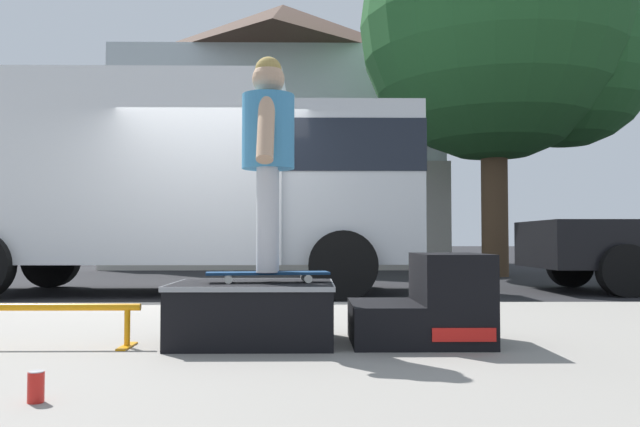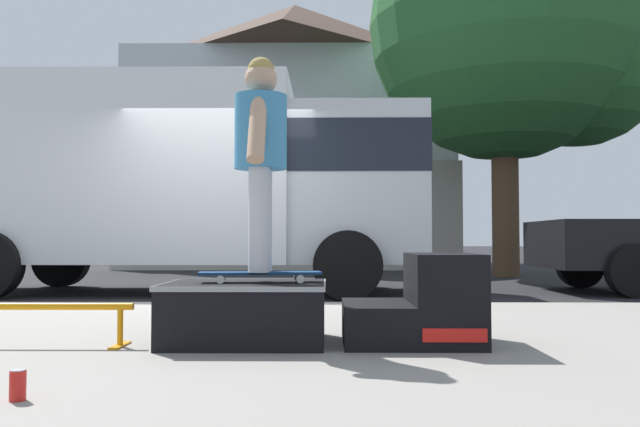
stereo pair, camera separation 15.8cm
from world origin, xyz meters
name	(u,v)px [view 1 (the left image)]	position (x,y,z in m)	size (l,w,h in m)	color
ground_plane	(197,309)	(0.00, 0.00, 0.00)	(140.00, 140.00, 0.00)	black
sidewalk_slab	(117,348)	(0.00, -3.00, 0.06)	(50.00, 5.00, 0.12)	gray
skate_box	(253,311)	(0.92, -3.19, 0.33)	(1.02, 0.79, 0.38)	black
kicker_ramp	(430,306)	(2.05, -3.19, 0.36)	(0.85, 0.73, 0.57)	black
grind_rail	(12,314)	(-0.54, -3.33, 0.32)	(1.56, 0.28, 0.27)	orange
skateboard	(268,274)	(1.01, -3.18, 0.56)	(0.80, 0.30, 0.07)	navy
skater_kid	(268,145)	(1.01, -3.18, 1.39)	(0.34, 0.72, 1.39)	silver
soda_can	(36,387)	(0.17, -4.68, 0.18)	(0.07, 0.07, 0.13)	red
box_truck	(182,177)	(-0.63, 2.20, 1.70)	(6.91, 2.63, 3.05)	white
street_tree_main	(508,36)	(5.54, 6.36, 5.16)	(6.30, 5.73, 8.20)	brown
house_behind	(283,132)	(0.37, 13.24, 4.24)	(9.54, 8.22, 8.40)	silver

